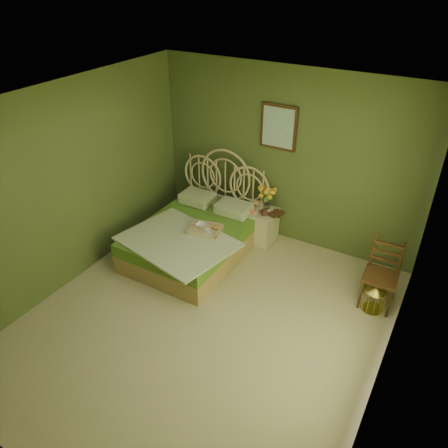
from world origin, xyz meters
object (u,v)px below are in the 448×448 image
Objects in this scene: nightstand at (261,219)px; chair at (383,269)px; bed at (195,236)px; birdcage at (374,297)px.

chair is (1.93, -0.55, 0.16)m from nightstand.
bed reaches higher than nightstand.
birdcage is (-0.01, -0.20, -0.32)m from chair.
chair is 2.34× the size of birdcage.
bed is at bearing -178.44° from birdcage.
bed is at bearing -129.64° from nightstand.
birdcage is (1.93, -0.74, -0.15)m from nightstand.
chair is at bearing -15.80° from nightstand.
chair is (2.61, 0.27, 0.22)m from bed.
nightstand is at bearing 162.05° from chair.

